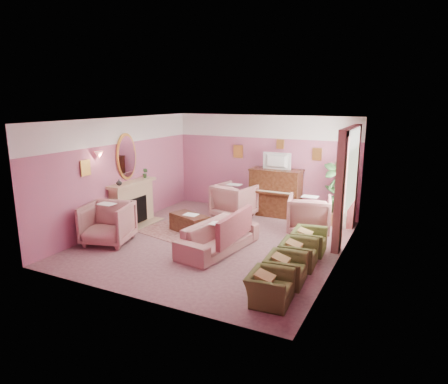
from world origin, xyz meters
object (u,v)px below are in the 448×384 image
at_px(floral_armchair_right, 309,213).
at_px(floral_armchair_front, 108,221).
at_px(coffee_table, 189,223).
at_px(olive_chair_b, 286,265).
at_px(sofa, 218,232).
at_px(side_table, 342,213).
at_px(piano, 276,193).
at_px(floral_armchair_left, 234,199).
at_px(olive_chair_a, 270,283).
at_px(olive_chair_d, 309,237).
at_px(television, 276,160).
at_px(olive_chair_c, 298,250).

bearing_deg(floral_armchair_right, floral_armchair_front, -145.29).
relative_size(coffee_table, olive_chair_b, 1.28).
distance_m(coffee_table, floral_armchair_right, 2.97).
relative_size(coffee_table, sofa, 0.47).
bearing_deg(side_table, floral_armchair_front, -140.99).
relative_size(piano, floral_armchair_left, 1.34).
height_order(floral_armchair_left, olive_chair_a, floral_armchair_left).
xyz_separation_m(olive_chair_a, olive_chair_d, (0.00, 2.46, 0.00)).
height_order(coffee_table, floral_armchair_right, floral_armchair_right).
height_order(piano, olive_chair_d, piano).
xyz_separation_m(coffee_table, floral_armchair_right, (2.68, 1.23, 0.30)).
relative_size(piano, floral_armchair_right, 1.34).
distance_m(floral_armchair_left, olive_chair_a, 4.87).
distance_m(coffee_table, floral_armchair_front, 1.98).
xyz_separation_m(sofa, side_table, (2.10, 2.98, -0.08)).
bearing_deg(olive_chair_a, floral_armchair_right, 95.08).
bearing_deg(olive_chair_b, floral_armchair_left, 127.76).
xyz_separation_m(television, floral_armchair_left, (-0.97, -0.63, -1.08)).
bearing_deg(side_table, olive_chair_d, -97.79).
xyz_separation_m(television, olive_chair_c, (1.59, -3.12, -1.26)).
bearing_deg(coffee_table, olive_chair_b, -28.38).
bearing_deg(floral_armchair_left, floral_armchair_front, -118.18).
height_order(piano, olive_chair_a, piano).
xyz_separation_m(olive_chair_b, olive_chair_c, (0.00, 0.82, 0.00)).
distance_m(television, floral_armchair_front, 4.78).
bearing_deg(side_table, olive_chair_a, -93.69).
bearing_deg(piano, sofa, -93.78).
distance_m(sofa, olive_chair_b, 1.99).
height_order(television, sofa, television).
height_order(piano, coffee_table, piano).
bearing_deg(piano, olive_chair_c, -63.33).
xyz_separation_m(piano, floral_armchair_left, (-0.97, -0.68, -0.13)).
bearing_deg(olive_chair_d, coffee_table, -179.74).
relative_size(olive_chair_a, olive_chair_d, 1.00).
bearing_deg(olive_chair_a, floral_armchair_left, 121.83).
bearing_deg(floral_armchair_front, television, 54.89).
xyz_separation_m(sofa, olive_chair_a, (1.80, -1.67, -0.09)).
bearing_deg(side_table, coffee_table, -146.38).
distance_m(sofa, floral_armchair_right, 2.49).
distance_m(piano, floral_armchair_right, 1.70).
bearing_deg(sofa, floral_armchair_right, 53.75).
distance_m(floral_armchair_front, olive_chair_b, 4.28).
bearing_deg(television, olive_chair_a, -71.51).
relative_size(floral_armchair_front, side_table, 1.49).
distance_m(sofa, olive_chair_d, 1.97).
height_order(floral_armchair_left, olive_chair_c, floral_armchair_left).
bearing_deg(olive_chair_b, floral_armchair_front, 178.32).
height_order(floral_armchair_right, olive_chair_d, floral_armchair_right).
relative_size(piano, olive_chair_a, 1.79).
bearing_deg(floral_armchair_left, coffee_table, -104.86).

